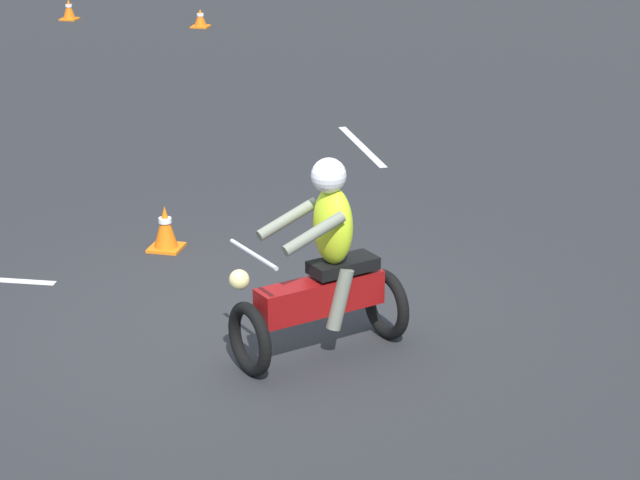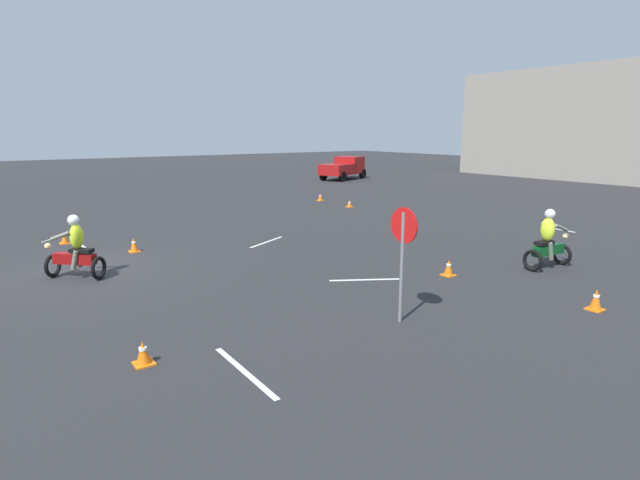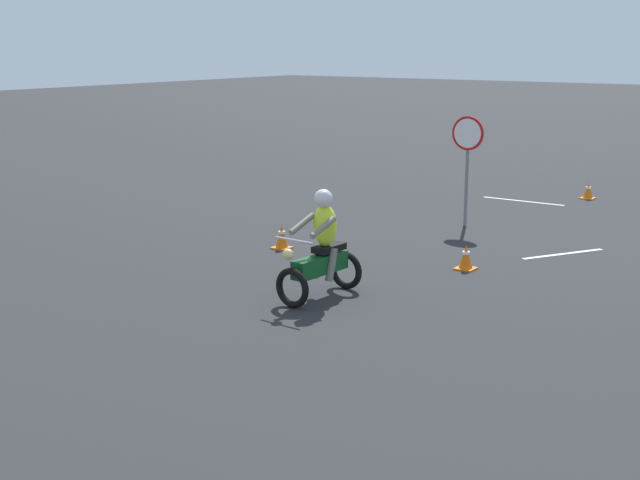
# 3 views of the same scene
# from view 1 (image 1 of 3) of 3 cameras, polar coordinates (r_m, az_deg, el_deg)

# --- Properties ---
(ground_plane) EXTENTS (120.00, 120.00, 0.00)m
(ground_plane) POSITION_cam_1_polar(r_m,az_deg,el_deg) (10.73, -3.16, -4.00)
(ground_plane) COLOR #28282B
(motorcycle_rider_foreground) EXTENTS (1.41, 1.42, 1.66)m
(motorcycle_rider_foreground) POSITION_cam_1_polar(r_m,az_deg,el_deg) (9.94, 0.17, -1.44)
(motorcycle_rider_foreground) COLOR black
(motorcycle_rider_foreground) RESTS_ON ground
(traffic_cone_near_left) EXTENTS (0.32, 0.32, 0.45)m
(traffic_cone_near_left) POSITION_cam_1_polar(r_m,az_deg,el_deg) (12.48, -7.08, 0.53)
(traffic_cone_near_left) COLOR orange
(traffic_cone_near_left) RESTS_ON ground
(traffic_cone_mid_left) EXTENTS (0.32, 0.32, 0.35)m
(traffic_cone_mid_left) POSITION_cam_1_polar(r_m,az_deg,el_deg) (23.99, -5.49, 10.05)
(traffic_cone_mid_left) COLOR orange
(traffic_cone_mid_left) RESTS_ON ground
(traffic_cone_far_center) EXTENTS (0.32, 0.32, 0.40)m
(traffic_cone_far_center) POSITION_cam_1_polar(r_m,az_deg,el_deg) (25.13, -11.41, 10.28)
(traffic_cone_far_center) COLOR orange
(traffic_cone_far_center) RESTS_ON ground
(lane_stripe_nw) EXTENTS (0.98, 1.75, 0.01)m
(lane_stripe_nw) POSITION_cam_1_polar(r_m,az_deg,el_deg) (15.99, 1.92, 4.31)
(lane_stripe_nw) COLOR silver
(lane_stripe_nw) RESTS_ON ground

